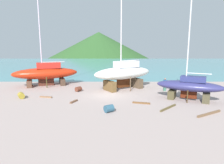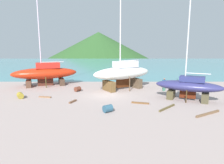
# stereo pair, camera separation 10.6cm
# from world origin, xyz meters

# --- Properties ---
(ground_plane) EXTENTS (43.90, 43.90, 0.00)m
(ground_plane) POSITION_xyz_m (0.00, -1.70, 0.00)
(ground_plane) COLOR #A18E89
(sea_water) EXTENTS (135.21, 72.81, 0.01)m
(sea_water) POSITION_xyz_m (0.00, 45.67, 0.00)
(sea_water) COLOR teal
(sea_water) RESTS_ON ground
(headland_hill) EXTENTS (151.93, 151.93, 39.16)m
(headland_hill) POSITION_xyz_m (-11.15, 150.56, 0.00)
(headland_hill) COLOR #2B5325
(headland_hill) RESTS_ON ground
(sailboat_small_center) EXTENTS (9.17, 7.19, 14.88)m
(sailboat_small_center) POSITION_xyz_m (2.25, 3.30, 2.29)
(sailboat_small_center) COLOR brown
(sailboat_small_center) RESTS_ON ground
(sailboat_large_starboard) EXTENTS (7.28, 5.18, 11.87)m
(sailboat_large_starboard) POSITION_xyz_m (9.08, -2.47, 1.59)
(sailboat_large_starboard) COLOR #453E27
(sailboat_large_starboard) RESTS_ON ground
(sailboat_far_slipway) EXTENTS (9.87, 6.09, 16.73)m
(sailboat_far_slipway) POSITION_xyz_m (-9.36, 5.77, 1.99)
(sailboat_far_slipway) COLOR brown
(sailboat_far_slipway) RESTS_ON ground
(worker) EXTENTS (0.46, 0.28, 1.72)m
(worker) POSITION_xyz_m (7.68, 2.12, 0.89)
(worker) COLOR #396856
(worker) RESTS_ON ground
(barrel_tar_black) EXTENTS (0.96, 0.99, 0.64)m
(barrel_tar_black) POSITION_xyz_m (-3.84, 1.84, 0.32)
(barrel_tar_black) COLOR brown
(barrel_tar_black) RESTS_ON ground
(barrel_rust_near) EXTENTS (1.01, 0.99, 0.67)m
(barrel_rust_near) POSITION_xyz_m (0.35, -6.53, 0.34)
(barrel_rust_near) COLOR #2B5166
(barrel_rust_near) RESTS_ON ground
(barrel_by_slipway) EXTENTS (1.06, 1.15, 0.65)m
(barrel_by_slipway) POSITION_xyz_m (-9.77, -1.69, 0.33)
(barrel_by_slipway) COLOR olive
(barrel_by_slipway) RESTS_ON ground
(timber_long_aft) EXTENTS (1.80, 0.69, 0.15)m
(timber_long_aft) POSITION_xyz_m (3.65, -3.87, 0.07)
(timber_long_aft) COLOR brown
(timber_long_aft) RESTS_ON ground
(timber_long_fore) EXTENTS (0.66, 1.19, 0.17)m
(timber_long_fore) POSITION_xyz_m (-3.43, -3.34, 0.08)
(timber_long_fore) COLOR brown
(timber_long_fore) RESTS_ON ground
(timber_plank_near) EXTENTS (2.75, 1.70, 0.18)m
(timber_plank_near) POSITION_xyz_m (9.01, -7.19, 0.09)
(timber_plank_near) COLOR brown
(timber_plank_near) RESTS_ON ground
(timber_short_cross) EXTENTS (1.51, 0.51, 0.15)m
(timber_short_cross) POSITION_xyz_m (-7.05, -1.42, 0.08)
(timber_short_cross) COLOR brown
(timber_short_cross) RESTS_ON ground
(timber_short_skew) EXTENTS (2.07, 2.12, 0.18)m
(timber_short_skew) POSITION_xyz_m (5.96, -5.54, 0.09)
(timber_short_skew) COLOR brown
(timber_short_skew) RESTS_ON ground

